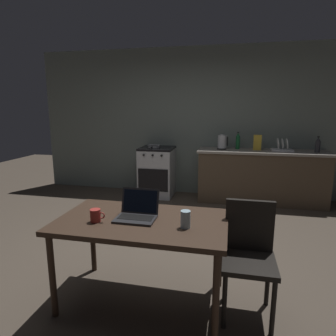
{
  "coord_description": "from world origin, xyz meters",
  "views": [
    {
      "loc": [
        0.79,
        -2.9,
        1.61
      ],
      "look_at": [
        0.02,
        0.63,
        0.86
      ],
      "focal_mm": 30.93,
      "sensor_mm": 36.0,
      "label": 1
    }
  ],
  "objects": [
    {
      "name": "ground_plane",
      "position": [
        0.0,
        0.0,
        0.0
      ],
      "size": [
        12.0,
        12.0,
        0.0
      ],
      "primitive_type": "plane",
      "color": "#473D33"
    },
    {
      "name": "back_wall",
      "position": [
        0.3,
        2.54,
        1.35
      ],
      "size": [
        6.4,
        0.1,
        2.69
      ],
      "primitive_type": "cube",
      "color": "slate",
      "rests_on": "ground_plane"
    },
    {
      "name": "kitchen_counter",
      "position": [
        1.32,
        2.19,
        0.46
      ],
      "size": [
        2.16,
        0.64,
        0.91
      ],
      "color": "#4C3D2D",
      "rests_on": "ground_plane"
    },
    {
      "name": "stove_oven",
      "position": [
        -0.53,
        2.18,
        0.45
      ],
      "size": [
        0.6,
        0.62,
        0.91
      ],
      "color": "#B7BABF",
      "rests_on": "ground_plane"
    },
    {
      "name": "dining_table",
      "position": [
        0.11,
        -0.79,
        0.66
      ],
      "size": [
        1.36,
        0.79,
        0.73
      ],
      "color": "#332319",
      "rests_on": "ground_plane"
    },
    {
      "name": "chair",
      "position": [
        0.96,
        -0.74,
        0.52
      ],
      "size": [
        0.4,
        0.4,
        0.9
      ],
      "rotation": [
        0.0,
        0.0,
        0.34
      ],
      "color": "black",
      "rests_on": "ground_plane"
    },
    {
      "name": "laptop",
      "position": [
        0.06,
        -0.78,
        0.77
      ],
      "size": [
        0.32,
        0.28,
        0.22
      ],
      "rotation": [
        0.0,
        0.0,
        0.0
      ],
      "color": "#232326",
      "rests_on": "dining_table"
    },
    {
      "name": "electric_kettle",
      "position": [
        0.64,
        2.19,
        1.03
      ],
      "size": [
        0.18,
        0.16,
        0.26
      ],
      "color": "black",
      "rests_on": "kitchen_counter"
    },
    {
      "name": "bottle",
      "position": [
        2.16,
        2.14,
        1.03
      ],
      "size": [
        0.08,
        0.08,
        0.26
      ],
      "color": "#2D2D33",
      "rests_on": "kitchen_counter"
    },
    {
      "name": "frying_pan",
      "position": [
        -0.58,
        2.16,
        0.93
      ],
      "size": [
        0.23,
        0.4,
        0.05
      ],
      "color": "gray",
      "rests_on": "stove_oven"
    },
    {
      "name": "coffee_mug",
      "position": [
        -0.23,
        -0.92,
        0.78
      ],
      "size": [
        0.12,
        0.08,
        0.1
      ],
      "color": "#9E2D28",
      "rests_on": "dining_table"
    },
    {
      "name": "drinking_glass",
      "position": [
        0.48,
        -0.88,
        0.79
      ],
      "size": [
        0.08,
        0.08,
        0.13
      ],
      "color": "#99B7C6",
      "rests_on": "dining_table"
    },
    {
      "name": "cereal_box",
      "position": [
        1.23,
        2.21,
        1.04
      ],
      "size": [
        0.13,
        0.05,
        0.26
      ],
      "color": "gold",
      "rests_on": "kitchen_counter"
    },
    {
      "name": "dish_rack",
      "position": [
        1.63,
        2.19,
        0.96
      ],
      "size": [
        0.34,
        0.26,
        0.21
      ],
      "color": "silver",
      "rests_on": "kitchen_counter"
    },
    {
      "name": "bottle_b",
      "position": [
        0.91,
        2.27,
        1.05
      ],
      "size": [
        0.07,
        0.07,
        0.3
      ],
      "color": "#19592D",
      "rests_on": "kitchen_counter"
    }
  ]
}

